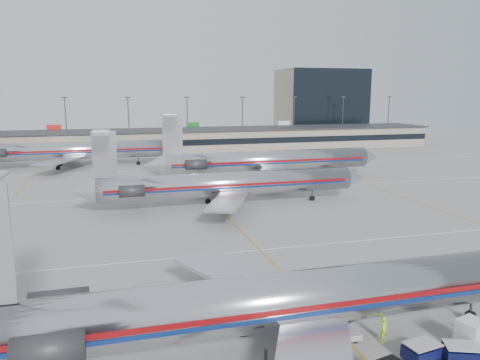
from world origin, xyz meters
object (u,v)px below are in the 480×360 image
object	(u,v)px
jet_second_row	(224,184)
belt_loader	(338,334)
jet_foreground	(284,300)
uld_container	(471,335)

from	to	relation	value
jet_second_row	belt_loader	world-z (taller)	jet_second_row
jet_foreground	uld_container	xyz separation A→B (m)	(11.67, -3.31, -2.43)
jet_foreground	belt_loader	bearing A→B (deg)	-0.85
uld_container	belt_loader	size ratio (longest dim) A/B	0.62
uld_container	jet_second_row	bearing A→B (deg)	81.41
jet_foreground	jet_second_row	bearing A→B (deg)	81.99
jet_foreground	jet_second_row	size ratio (longest dim) A/B	1.04
jet_foreground	jet_second_row	xyz separation A→B (m)	(5.48, 38.95, -0.12)
jet_second_row	belt_loader	bearing A→B (deg)	-92.32
jet_foreground	jet_second_row	world-z (taller)	jet_foreground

